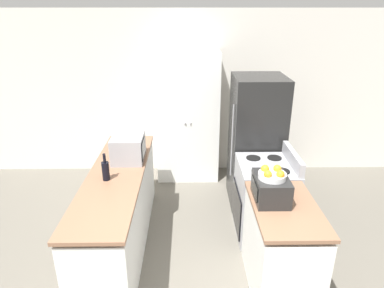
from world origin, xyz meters
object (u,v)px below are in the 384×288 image
(toaster_oven, at_px, (271,188))
(pantry_cabinet, at_px, (188,118))
(microwave, at_px, (128,148))
(fruit_bowl, at_px, (272,174))
(stove, at_px, (264,199))
(refrigerator, at_px, (256,142))
(wine_bottle, at_px, (106,170))

(toaster_oven, bearing_deg, pantry_cabinet, 108.62)
(microwave, bearing_deg, fruit_bowl, -32.84)
(pantry_cabinet, bearing_deg, stove, -59.20)
(pantry_cabinet, height_order, stove, pantry_cabinet)
(refrigerator, xyz_separation_m, microwave, (-1.63, -0.61, 0.17))
(refrigerator, distance_m, fruit_bowl, 1.59)
(toaster_oven, bearing_deg, refrigerator, 84.26)
(stove, height_order, microwave, microwave)
(stove, relative_size, refrigerator, 0.60)
(pantry_cabinet, relative_size, fruit_bowl, 7.84)
(wine_bottle, distance_m, toaster_oven, 1.69)
(pantry_cabinet, height_order, toaster_oven, pantry_cabinet)
(microwave, height_order, wine_bottle, microwave)
(refrigerator, relative_size, wine_bottle, 6.03)
(stove, distance_m, toaster_oven, 0.96)
(wine_bottle, xyz_separation_m, fruit_bowl, (1.63, -0.44, 0.17))
(stove, height_order, toaster_oven, toaster_oven)
(stove, xyz_separation_m, wine_bottle, (-1.78, -0.34, 0.56))
(stove, bearing_deg, pantry_cabinet, 120.80)
(pantry_cabinet, bearing_deg, fruit_bowl, -71.62)
(refrigerator, height_order, wine_bottle, refrigerator)
(pantry_cabinet, height_order, wine_bottle, pantry_cabinet)
(refrigerator, bearing_deg, microwave, -159.54)
(pantry_cabinet, relative_size, refrigerator, 1.12)
(pantry_cabinet, distance_m, toaster_oven, 2.42)
(toaster_oven, relative_size, fruit_bowl, 1.59)
(pantry_cabinet, relative_size, wine_bottle, 6.75)
(microwave, distance_m, toaster_oven, 1.74)
(stove, height_order, fruit_bowl, fruit_bowl)
(stove, distance_m, fruit_bowl, 1.08)
(pantry_cabinet, xyz_separation_m, wine_bottle, (-0.86, -1.88, 0.02))
(stove, bearing_deg, microwave, 174.01)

